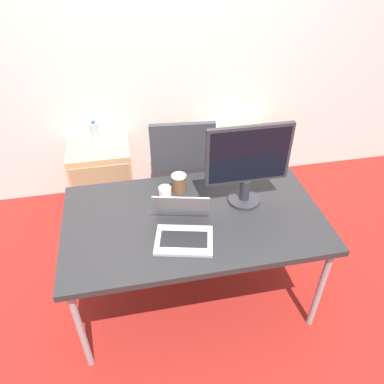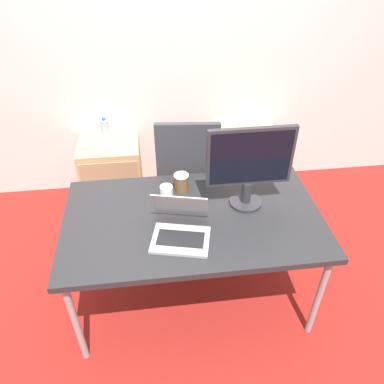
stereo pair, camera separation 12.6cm
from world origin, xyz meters
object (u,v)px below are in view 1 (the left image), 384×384
object	(u,v)px
monitor	(248,163)
coffee_cup_white	(165,195)
cabinet_left	(103,176)
water_bottle	(95,135)
office_chair	(182,189)
laptop_center	(183,228)
cabinet_right	(238,161)
coffee_cup_brown	(179,183)

from	to	relation	value
monitor	coffee_cup_white	size ratio (longest dim) A/B	4.96
cabinet_left	water_bottle	bearing A→B (deg)	90.00
office_chair	laptop_center	xyz separation A→B (m)	(-0.13, -0.85, 0.37)
water_bottle	office_chair	bearing A→B (deg)	-37.57
office_chair	water_bottle	distance (m)	0.85
office_chair	cabinet_right	xyz separation A→B (m)	(0.62, 0.49, -0.12)
water_bottle	monitor	distance (m)	1.48
laptop_center	coffee_cup_white	world-z (taller)	laptop_center
cabinet_right	coffee_cup_white	size ratio (longest dim) A/B	5.48
water_bottle	monitor	xyz separation A→B (m)	(0.93, -1.11, 0.32)
office_chair	cabinet_left	xyz separation A→B (m)	(-0.64, 0.49, -0.12)
office_chair	coffee_cup_brown	world-z (taller)	office_chair
office_chair	cabinet_left	distance (m)	0.81
water_bottle	cabinet_right	bearing A→B (deg)	-0.10
coffee_cup_brown	cabinet_right	bearing A→B (deg)	52.40
laptop_center	monitor	bearing A→B (deg)	27.72
water_bottle	laptop_center	xyz separation A→B (m)	(0.50, -1.33, 0.08)
cabinet_right	coffee_cup_white	distance (m)	1.39
laptop_center	coffee_cup_brown	bearing A→B (deg)	83.55
cabinet_left	water_bottle	size ratio (longest dim) A/B	2.34
coffee_cup_brown	office_chair	bearing A→B (deg)	78.59
water_bottle	coffee_cup_white	xyz separation A→B (m)	(0.45, -1.01, 0.09)
office_chair	cabinet_left	bearing A→B (deg)	142.56
monitor	office_chair	bearing A→B (deg)	115.47
coffee_cup_white	cabinet_right	bearing A→B (deg)	51.25
laptop_center	cabinet_right	bearing A→B (deg)	60.41
water_bottle	laptop_center	bearing A→B (deg)	-69.39
office_chair	coffee_cup_brown	bearing A→B (deg)	-101.41
coffee_cup_white	coffee_cup_brown	xyz separation A→B (m)	(0.10, 0.09, 0.01)
office_chair	laptop_center	bearing A→B (deg)	-99.02
cabinet_right	coffee_cup_brown	xyz separation A→B (m)	(-0.71, -0.92, 0.51)
coffee_cup_brown	laptop_center	bearing A→B (deg)	-96.45
laptop_center	cabinet_left	bearing A→B (deg)	110.64
cabinet_left	cabinet_right	distance (m)	1.26
monitor	water_bottle	bearing A→B (deg)	130.02
cabinet_left	monitor	size ratio (longest dim) A/B	1.10
cabinet_right	water_bottle	world-z (taller)	water_bottle
office_chair	cabinet_right	size ratio (longest dim) A/B	1.87
cabinet_left	cabinet_right	size ratio (longest dim) A/B	1.00
cabinet_right	coffee_cup_white	xyz separation A→B (m)	(-0.81, -1.01, 0.50)
water_bottle	coffee_cup_brown	world-z (taller)	coffee_cup_brown
cabinet_left	coffee_cup_white	xyz separation A→B (m)	(0.45, -1.01, 0.50)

